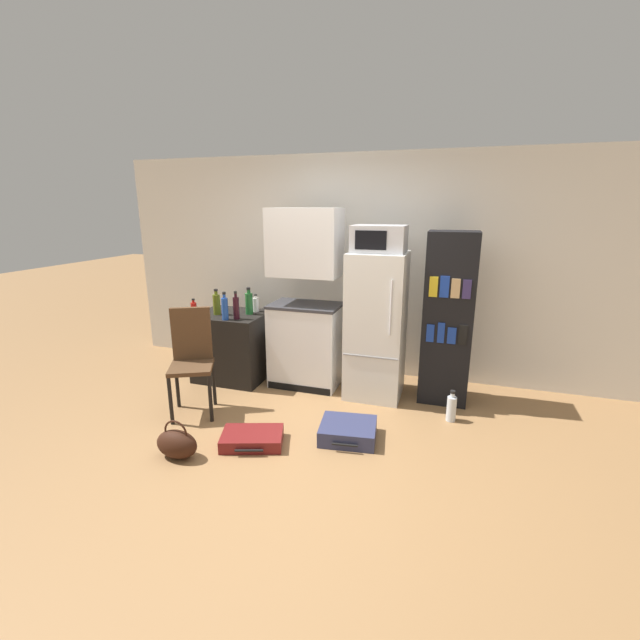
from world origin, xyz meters
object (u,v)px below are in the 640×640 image
object	(u,v)px
suitcase_large_flat	(348,431)
kitchen_hutch	(306,306)
suitcase_small_flat	(252,438)
bottle_green_tall	(249,303)
handbag	(177,444)
bottle_blue_soda	(225,308)
side_table	(233,346)
water_bottle_front	(451,408)
bottle_wine_dark	(236,307)
refrigerator	(376,326)
bottle_ketchup_red	(194,310)
bottle_milk_white	(256,304)
chair	(192,352)
bottle_olive_oil	(217,304)
microwave	(379,239)
bookshelf	(448,319)

from	to	relation	value
suitcase_large_flat	kitchen_hutch	bearing A→B (deg)	118.85
suitcase_small_flat	bottle_green_tall	bearing A→B (deg)	98.14
handbag	bottle_blue_soda	bearing A→B (deg)	102.59
side_table	water_bottle_front	xyz separation A→B (m)	(2.52, -0.33, -0.27)
bottle_wine_dark	bottle_blue_soda	world-z (taller)	bottle_wine_dark
refrigerator	handbag	world-z (taller)	refrigerator
bottle_green_tall	bottle_ketchup_red	xyz separation A→B (m)	(-0.51, -0.34, -0.04)
side_table	bottle_milk_white	size ratio (longest dim) A/B	3.84
bottle_ketchup_red	water_bottle_front	world-z (taller)	bottle_ketchup_red
bottle_milk_white	refrigerator	bearing A→B (deg)	-5.26
bottle_milk_white	suitcase_large_flat	xyz separation A→B (m)	(1.42, -1.14, -0.81)
bottle_ketchup_red	chair	xyz separation A→B (m)	(0.34, -0.59, -0.27)
chair	water_bottle_front	world-z (taller)	chair
bottle_wine_dark	handbag	xyz separation A→B (m)	(0.21, -1.47, -0.80)
bottle_ketchup_red	chair	size ratio (longest dim) A/B	0.21
refrigerator	chair	xyz separation A→B (m)	(-1.65, -0.93, -0.16)
bottle_olive_oil	bottle_milk_white	bearing A→B (deg)	36.61
bottle_ketchup_red	bottle_green_tall	bearing A→B (deg)	33.68
refrigerator	chair	distance (m)	1.90
microwave	suitcase_small_flat	world-z (taller)	microwave
side_table	chair	distance (m)	0.91
bookshelf	suitcase_large_flat	world-z (taller)	bookshelf
side_table	handbag	xyz separation A→B (m)	(0.39, -1.67, -0.27)
bottle_green_tall	bottle_wine_dark	xyz separation A→B (m)	(-0.03, -0.25, 0.00)
microwave	suitcase_large_flat	distance (m)	1.90
bottle_milk_white	water_bottle_front	xyz separation A→B (m)	(2.29, -0.52, -0.75)
kitchen_hutch	microwave	bearing A→B (deg)	-2.64
refrigerator	bottle_blue_soda	size ratio (longest dim) A/B	4.99
microwave	bottle_ketchup_red	world-z (taller)	microwave
bottle_wine_dark	bottle_ketchup_red	size ratio (longest dim) A/B	1.43
side_table	bookshelf	size ratio (longest dim) A/B	0.45
bottle_wine_dark	bottle_blue_soda	size ratio (longest dim) A/B	1.01
side_table	bottle_green_tall	distance (m)	0.57
bottle_blue_soda	suitcase_large_flat	distance (m)	1.92
side_table	bottle_olive_oil	xyz separation A→B (m)	(-0.13, -0.09, 0.52)
bottle_wine_dark	suitcase_small_flat	size ratio (longest dim) A/B	0.52
side_table	suitcase_large_flat	distance (m)	1.94
bookshelf	bottle_green_tall	xyz separation A→B (m)	(-2.20, -0.09, 0.04)
bottle_wine_dark	suitcase_small_flat	world-z (taller)	bottle_wine_dark
chair	suitcase_small_flat	xyz separation A→B (m)	(0.84, -0.42, -0.56)
bottle_milk_white	chair	size ratio (longest dim) A/B	0.20
handbag	suitcase_small_flat	bearing A→B (deg)	36.77
bottle_green_tall	chair	size ratio (longest dim) A/B	0.30
bottle_ketchup_red	handbag	bearing A→B (deg)	-63.39
suitcase_large_flat	handbag	world-z (taller)	handbag
bottle_milk_white	suitcase_small_flat	bearing A→B (deg)	-66.18
kitchen_hutch	chair	world-z (taller)	kitchen_hutch
bottle_wine_dark	bottle_green_tall	bearing A→B (deg)	82.64
suitcase_large_flat	handbag	distance (m)	1.45
bottle_wine_dark	kitchen_hutch	bearing A→B (deg)	21.86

